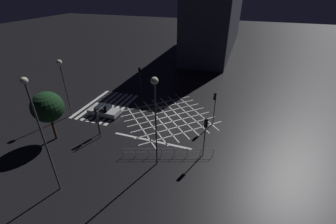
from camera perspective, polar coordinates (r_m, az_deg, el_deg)
ground_plane at (r=30.45m, az=0.00°, el=-1.17°), size 200.00×200.00×0.00m
road_markings at (r=32.18m, az=-9.35°, el=0.22°), size 14.14×19.64×0.01m
office_building at (r=65.24m, az=12.52°, el=24.11°), size 39.48×10.06×20.06m
traffic_light_se_main at (r=27.03m, az=-16.28°, el=-0.52°), size 1.88×0.36×3.52m
traffic_light_ne_main at (r=22.42m, az=9.47°, el=-4.48°), size 0.39×0.36×4.45m
traffic_light_sw_main at (r=36.50m, az=-7.20°, el=9.30°), size 0.39×0.36×4.28m
traffic_light_se_cross at (r=26.84m, az=-17.60°, el=-0.86°), size 0.36×0.39×3.62m
traffic_light_median_north at (r=27.88m, az=11.72°, el=2.47°), size 0.36×0.39×4.43m
street_lamp_east at (r=31.15m, az=-25.35°, el=8.98°), size 0.64×0.64×7.74m
street_lamp_west at (r=19.07m, az=-3.29°, el=2.88°), size 0.63×0.63×9.15m
street_lamp_far at (r=18.83m, az=-30.15°, el=-2.10°), size 0.49×0.49×10.36m
street_tree_near at (r=27.40m, az=-28.29°, el=1.09°), size 3.38×3.38×5.83m
waiting_car at (r=31.81m, az=-15.93°, el=0.33°), size 1.89×4.29×1.33m
pedestrian_railing at (r=23.40m, az=0.00°, el=-10.00°), size 3.07×8.84×1.05m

